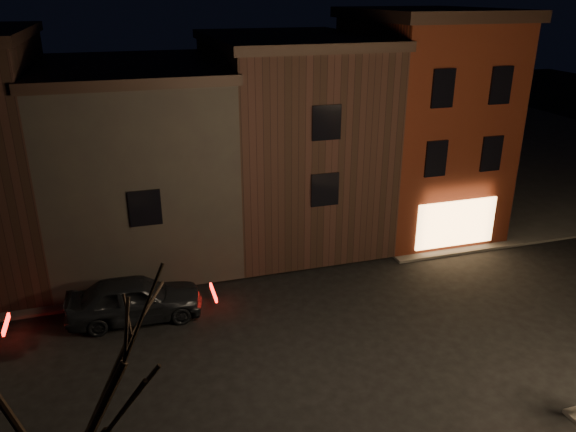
# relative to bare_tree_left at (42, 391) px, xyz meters

# --- Properties ---
(ground) EXTENTS (120.00, 120.00, 0.00)m
(ground) POSITION_rel_bare_tree_left_xyz_m (8.00, 7.00, -5.43)
(ground) COLOR black
(ground) RESTS_ON ground
(sidewalk_far_right) EXTENTS (30.00, 30.00, 0.12)m
(sidewalk_far_right) POSITION_rel_bare_tree_left_xyz_m (28.00, 27.00, -5.37)
(sidewalk_far_right) COLOR #2D2B28
(sidewalk_far_right) RESTS_ON ground
(corner_building) EXTENTS (6.50, 8.50, 10.50)m
(corner_building) POSITION_rel_bare_tree_left_xyz_m (16.00, 16.47, -0.03)
(corner_building) COLOR #501B0E
(corner_building) RESTS_ON ground
(row_building_a) EXTENTS (7.30, 10.30, 9.40)m
(row_building_a) POSITION_rel_bare_tree_left_xyz_m (9.50, 17.50, -0.60)
(row_building_a) COLOR black
(row_building_a) RESTS_ON ground
(row_building_b) EXTENTS (7.80, 10.30, 8.40)m
(row_building_b) POSITION_rel_bare_tree_left_xyz_m (2.25, 17.50, -1.10)
(row_building_b) COLOR black
(row_building_b) RESTS_ON ground
(bare_tree_left) EXTENTS (5.60, 5.60, 7.50)m
(bare_tree_left) POSITION_rel_bare_tree_left_xyz_m (0.00, 0.00, 0.00)
(bare_tree_left) COLOR black
(bare_tree_left) RESTS_ON sidewalk_near_left
(parked_car_a) EXTENTS (4.95, 2.13, 1.66)m
(parked_car_a) POSITION_rel_bare_tree_left_xyz_m (1.50, 10.82, -4.60)
(parked_car_a) COLOR black
(parked_car_a) RESTS_ON ground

